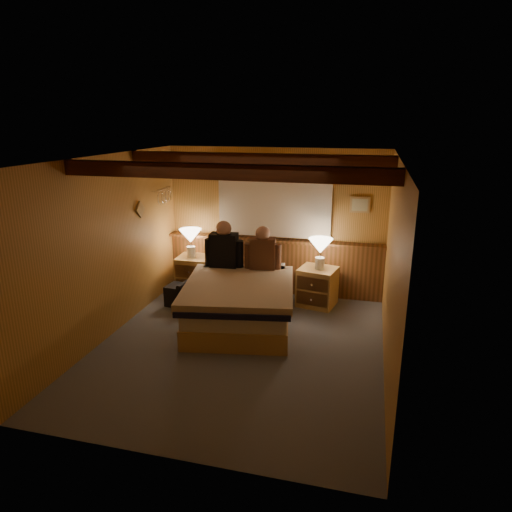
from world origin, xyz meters
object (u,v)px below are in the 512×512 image
(person_right, at_px, (263,251))
(duffel_bag, at_px, (184,295))
(nightstand_right, at_px, (317,287))
(person_left, at_px, (224,248))
(nightstand_left, at_px, (195,274))
(bed, at_px, (240,302))
(lamp_left, at_px, (191,238))
(lamp_right, at_px, (320,248))

(person_right, xyz_separation_m, duffel_bag, (-1.21, -0.24, -0.75))
(nightstand_right, height_order, person_left, person_left)
(nightstand_left, distance_m, person_right, 1.47)
(person_left, bearing_deg, duffel_bag, -166.77)
(bed, xyz_separation_m, person_right, (0.18, 0.64, 0.58))
(lamp_left, distance_m, duffel_bag, 1.00)
(duffel_bag, bearing_deg, person_left, 24.77)
(nightstand_right, relative_size, person_left, 0.86)
(lamp_left, relative_size, person_right, 0.70)
(person_right, bearing_deg, lamp_right, 11.52)
(nightstand_right, height_order, lamp_left, lamp_left)
(duffel_bag, bearing_deg, lamp_left, 107.28)
(nightstand_left, relative_size, duffel_bag, 1.06)
(nightstand_left, height_order, lamp_right, lamp_right)
(bed, relative_size, person_right, 3.10)
(nightstand_right, xyz_separation_m, lamp_left, (-2.13, 0.07, 0.65))
(nightstand_left, xyz_separation_m, lamp_right, (2.11, -0.11, 0.64))
(bed, relative_size, lamp_left, 4.40)
(lamp_left, distance_m, lamp_right, 2.15)
(nightstand_right, xyz_separation_m, person_right, (-0.81, -0.32, 0.61))
(lamp_right, bearing_deg, duffel_bag, -165.48)
(nightstand_right, relative_size, lamp_right, 1.32)
(lamp_left, height_order, lamp_right, same)
(nightstand_left, bearing_deg, person_left, -35.34)
(nightstand_left, distance_m, duffel_bag, 0.66)
(bed, distance_m, person_left, 0.95)
(nightstand_right, xyz_separation_m, duffel_bag, (-2.02, -0.55, -0.13))
(nightstand_right, distance_m, person_left, 1.59)
(person_right, bearing_deg, nightstand_right, 13.39)
(nightstand_right, height_order, duffel_bag, nightstand_right)
(nightstand_right, xyz_separation_m, lamp_right, (0.03, -0.02, 0.64))
(nightstand_right, xyz_separation_m, person_left, (-1.41, -0.36, 0.64))
(person_right, bearing_deg, person_left, 176.33)
(lamp_left, relative_size, lamp_right, 0.99)
(nightstand_left, height_order, nightstand_right, nightstand_left)
(lamp_right, bearing_deg, person_left, -166.67)
(nightstand_left, relative_size, nightstand_right, 0.95)
(person_left, bearing_deg, lamp_right, 9.30)
(person_right, bearing_deg, bed, -113.38)
(lamp_left, bearing_deg, lamp_right, -2.37)
(person_right, bearing_deg, lamp_left, 155.84)
(lamp_left, bearing_deg, person_left, -30.74)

